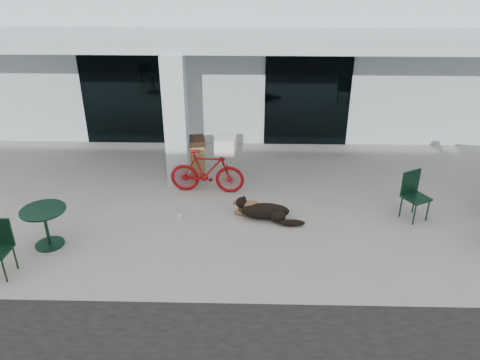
{
  "coord_description": "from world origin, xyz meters",
  "views": [
    {
      "loc": [
        0.24,
        -7.88,
        5.17
      ],
      "look_at": [
        0.02,
        0.51,
        1.0
      ],
      "focal_mm": 35.0,
      "sensor_mm": 36.0,
      "label": 1
    }
  ],
  "objects_px": {
    "cafe_chair_far_a": "(416,197)",
    "bicycle": "(207,172)",
    "dog": "(265,210)",
    "trash_receptacle": "(194,157)",
    "cafe_table_near": "(46,227)"
  },
  "relations": [
    {
      "from": "cafe_chair_far_a",
      "to": "trash_receptacle",
      "type": "relative_size",
      "value": 1.06
    },
    {
      "from": "bicycle",
      "to": "cafe_table_near",
      "type": "xyz_separation_m",
      "value": [
        -2.87,
        -2.3,
        -0.13
      ]
    },
    {
      "from": "dog",
      "to": "trash_receptacle",
      "type": "xyz_separation_m",
      "value": [
        -1.74,
        2.1,
        0.29
      ]
    },
    {
      "from": "dog",
      "to": "trash_receptacle",
      "type": "bearing_deg",
      "value": 150.78
    },
    {
      "from": "trash_receptacle",
      "to": "cafe_table_near",
      "type": "bearing_deg",
      "value": -127.45
    },
    {
      "from": "cafe_chair_far_a",
      "to": "trash_receptacle",
      "type": "height_order",
      "value": "cafe_chair_far_a"
    },
    {
      "from": "cafe_chair_far_a",
      "to": "bicycle",
      "type": "bearing_deg",
      "value": 136.79
    },
    {
      "from": "bicycle",
      "to": "cafe_chair_far_a",
      "type": "relative_size",
      "value": 1.67
    },
    {
      "from": "dog",
      "to": "cafe_chair_far_a",
      "type": "relative_size",
      "value": 1.15
    },
    {
      "from": "dog",
      "to": "bicycle",
      "type": "bearing_deg",
      "value": 159.01
    },
    {
      "from": "cafe_table_near",
      "to": "cafe_chair_far_a",
      "type": "relative_size",
      "value": 0.81
    },
    {
      "from": "cafe_chair_far_a",
      "to": "dog",
      "type": "bearing_deg",
      "value": 152.26
    },
    {
      "from": "trash_receptacle",
      "to": "dog",
      "type": "bearing_deg",
      "value": -50.29
    },
    {
      "from": "bicycle",
      "to": "trash_receptacle",
      "type": "relative_size",
      "value": 1.76
    },
    {
      "from": "bicycle",
      "to": "trash_receptacle",
      "type": "xyz_separation_m",
      "value": [
        -0.41,
        0.9,
        -0.03
      ]
    }
  ]
}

